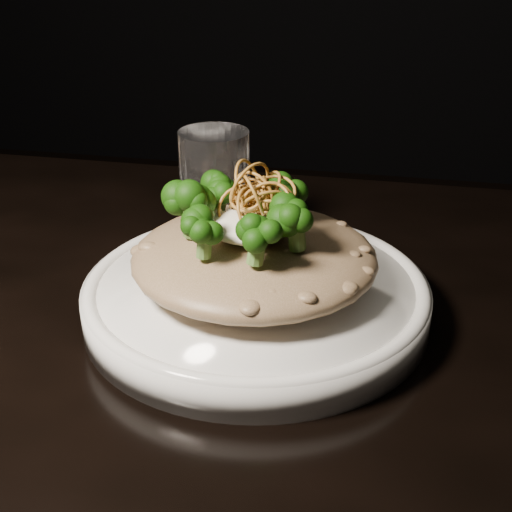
% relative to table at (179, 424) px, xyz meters
% --- Properties ---
extents(table, '(1.10, 0.80, 0.75)m').
position_rel_table_xyz_m(table, '(0.00, 0.00, 0.00)').
color(table, black).
rests_on(table, ground).
extents(plate, '(0.29, 0.29, 0.03)m').
position_rel_table_xyz_m(plate, '(0.06, 0.06, 0.10)').
color(plate, white).
rests_on(plate, table).
extents(risotto, '(0.20, 0.20, 0.04)m').
position_rel_table_xyz_m(risotto, '(0.05, 0.06, 0.13)').
color(risotto, brown).
rests_on(risotto, plate).
extents(broccoli, '(0.13, 0.13, 0.05)m').
position_rel_table_xyz_m(broccoli, '(0.05, 0.05, 0.18)').
color(broccoli, black).
rests_on(broccoli, risotto).
extents(cheese, '(0.07, 0.07, 0.02)m').
position_rel_table_xyz_m(cheese, '(0.05, 0.05, 0.17)').
color(cheese, white).
rests_on(cheese, risotto).
extents(shallots, '(0.06, 0.06, 0.04)m').
position_rel_table_xyz_m(shallots, '(0.06, 0.06, 0.19)').
color(shallots, brown).
rests_on(shallots, cheese).
extents(drinking_glass, '(0.09, 0.09, 0.12)m').
position_rel_table_xyz_m(drinking_glass, '(-0.01, 0.18, 0.14)').
color(drinking_glass, silver).
rests_on(drinking_glass, table).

